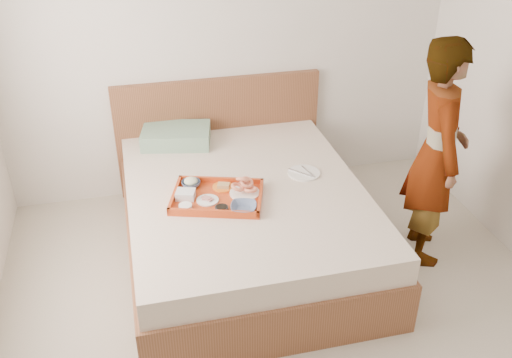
{
  "coord_description": "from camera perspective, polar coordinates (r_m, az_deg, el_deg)",
  "views": [
    {
      "loc": [
        -0.79,
        -2.17,
        2.5
      ],
      "look_at": [
        -0.04,
        0.9,
        0.65
      ],
      "focal_mm": 39.92,
      "sensor_mm": 36.0,
      "label": 1
    }
  ],
  "objects": [
    {
      "name": "salad_bowl",
      "position": [
        3.8,
        -6.53,
        -0.49
      ],
      "size": [
        0.16,
        0.16,
        0.04
      ],
      "primitive_type": "imported",
      "rotation": [
        0.0,
        0.0,
        -0.31
      ],
      "color": "navy",
      "rests_on": "tray"
    },
    {
      "name": "prawn_plate",
      "position": [
        3.7,
        -1.14,
        -1.41
      ],
      "size": [
        0.25,
        0.25,
        0.01
      ],
      "primitive_type": "cylinder",
      "rotation": [
        0.0,
        0.0,
        -0.31
      ],
      "color": "white",
      "rests_on": "tray"
    },
    {
      "name": "pillow",
      "position": [
        4.4,
        -8.0,
        4.31
      ],
      "size": [
        0.57,
        0.44,
        0.12
      ],
      "primitive_type": "cube",
      "rotation": [
        0.0,
        0.0,
        -0.21
      ],
      "color": "gray",
      "rests_on": "bed"
    },
    {
      "name": "bread_plate",
      "position": [
        3.77,
        -3.33,
        -0.8
      ],
      "size": [
        0.18,
        0.18,
        0.01
      ],
      "primitive_type": "cylinder",
      "rotation": [
        0.0,
        0.0,
        -0.31
      ],
      "color": "orange",
      "rests_on": "tray"
    },
    {
      "name": "meat_plate",
      "position": [
        3.64,
        -4.87,
        -2.14
      ],
      "size": [
        0.18,
        0.18,
        0.01
      ],
      "primitive_type": "cylinder",
      "rotation": [
        0.0,
        0.0,
        -0.31
      ],
      "color": "white",
      "rests_on": "tray"
    },
    {
      "name": "ground",
      "position": [
        3.4,
        4.48,
        -17.05
      ],
      "size": [
        3.5,
        4.0,
        0.01
      ],
      "primitive_type": "cube",
      "color": "#BCB09F",
      "rests_on": "ground"
    },
    {
      "name": "wall_back",
      "position": [
        4.41,
        -2.94,
        14.52
      ],
      "size": [
        3.5,
        0.01,
        2.6
      ],
      "primitive_type": "cube",
      "color": "silver",
      "rests_on": "ground"
    },
    {
      "name": "tray",
      "position": [
        3.66,
        -3.9,
        -1.76
      ],
      "size": [
        0.67,
        0.57,
        0.05
      ],
      "primitive_type": "cube",
      "rotation": [
        0.0,
        0.0,
        -0.31
      ],
      "color": "#D34514",
      "rests_on": "bed"
    },
    {
      "name": "bed",
      "position": [
        3.94,
        -1.05,
        -4.21
      ],
      "size": [
        1.65,
        2.0,
        0.53
      ],
      "primitive_type": "cube",
      "color": "brown",
      "rests_on": "ground"
    },
    {
      "name": "cheese_round",
      "position": [
        3.57,
        -7.09,
        -2.78
      ],
      "size": [
        0.1,
        0.1,
        0.03
      ],
      "primitive_type": "cylinder",
      "rotation": [
        0.0,
        0.0,
        -0.31
      ],
      "color": "white",
      "rests_on": "tray"
    },
    {
      "name": "dinner_plate",
      "position": [
        3.97,
        4.82,
        0.6
      ],
      "size": [
        0.3,
        0.3,
        0.01
      ],
      "primitive_type": "cylinder",
      "rotation": [
        0.0,
        0.0,
        0.4
      ],
      "color": "white",
      "rests_on": "bed"
    },
    {
      "name": "navy_bowl_big",
      "position": [
        3.53,
        -1.25,
        -2.86
      ],
      "size": [
        0.2,
        0.2,
        0.04
      ],
      "primitive_type": "imported",
      "rotation": [
        0.0,
        0.0,
        -0.31
      ],
      "color": "navy",
      "rests_on": "tray"
    },
    {
      "name": "person",
      "position": [
        3.88,
        17.67,
        2.42
      ],
      "size": [
        0.52,
        0.65,
        1.55
      ],
      "primitive_type": "imported",
      "rotation": [
        0.0,
        0.0,
        1.28
      ],
      "color": "silver",
      "rests_on": "ground"
    },
    {
      "name": "sauce_dish",
      "position": [
        3.53,
        -3.46,
        -3.02
      ],
      "size": [
        0.1,
        0.1,
        0.03
      ],
      "primitive_type": "cylinder",
      "rotation": [
        0.0,
        0.0,
        -0.31
      ],
      "color": "black",
      "rests_on": "tray"
    },
    {
      "name": "plastic_tub",
      "position": [
        3.67,
        -7.07,
        -1.56
      ],
      "size": [
        0.14,
        0.13,
        0.05
      ],
      "primitive_type": "cube",
      "rotation": [
        0.0,
        0.0,
        -0.31
      ],
      "color": "silver",
      "rests_on": "tray"
    },
    {
      "name": "headboard",
      "position": [
        4.66,
        -3.72,
        4.53
      ],
      "size": [
        1.65,
        0.06,
        0.95
      ],
      "primitive_type": "cube",
      "color": "brown",
      "rests_on": "ground"
    }
  ]
}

